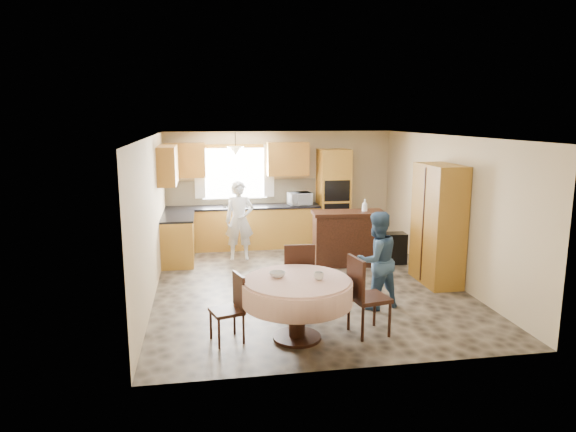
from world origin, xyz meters
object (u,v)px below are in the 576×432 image
at_px(sideboard, 348,240).
at_px(cupboard, 438,224).
at_px(chair_left, 232,304).
at_px(chair_right, 364,292).
at_px(person_sink, 239,221).
at_px(dining_table, 297,292).
at_px(oven_tower, 333,197).
at_px(chair_back, 298,275).
at_px(person_dining, 376,260).

height_order(sideboard, cupboard, cupboard).
relative_size(chair_left, chair_right, 0.83).
relative_size(sideboard, cupboard, 0.67).
distance_m(cupboard, person_sink, 3.81).
xyz_separation_m(cupboard, dining_table, (-2.77, -1.87, -0.39)).
distance_m(oven_tower, chair_right, 4.90).
relative_size(sideboard, chair_back, 1.30).
xyz_separation_m(cupboard, chair_back, (-2.59, -1.01, -0.44)).
bearing_deg(oven_tower, chair_right, -99.77).
height_order(dining_table, chair_right, chair_right).
height_order(oven_tower, person_dining, oven_tower).
height_order(dining_table, person_sink, person_sink).
xyz_separation_m(chair_left, chair_right, (1.70, -0.10, 0.10)).
xyz_separation_m(person_sink, person_dining, (1.79, -3.02, -0.05)).
xyz_separation_m(sideboard, chair_back, (-1.40, -2.30, 0.09)).
xyz_separation_m(chair_left, person_dining, (2.17, 0.80, 0.25)).
height_order(oven_tower, sideboard, oven_tower).
relative_size(cupboard, chair_back, 1.93).
distance_m(dining_table, person_dining, 1.63).
relative_size(chair_left, person_dining, 0.59).
xyz_separation_m(chair_right, person_dining, (0.48, 0.90, 0.15)).
bearing_deg(person_sink, chair_back, -76.67).
relative_size(dining_table, person_dining, 0.96).
distance_m(dining_table, chair_back, 0.89).
bearing_deg(dining_table, person_dining, 33.48).
height_order(cupboard, person_sink, cupboard).
height_order(sideboard, dining_table, sideboard).
bearing_deg(sideboard, chair_left, -123.96).
relative_size(chair_left, person_sink, 0.55).
height_order(chair_left, chair_right, chair_right).
bearing_deg(sideboard, cupboard, -43.22).
distance_m(dining_table, chair_right, 0.88).
bearing_deg(chair_left, chair_right, 69.63).
bearing_deg(cupboard, oven_tower, 110.09).
bearing_deg(chair_back, person_sink, -75.15).
bearing_deg(chair_back, chair_right, 132.04).
xyz_separation_m(dining_table, chair_left, (-0.82, 0.09, -0.14)).
bearing_deg(chair_right, sideboard, -23.15).
relative_size(sideboard, dining_table, 0.98).
bearing_deg(chair_right, chair_back, 28.04).
bearing_deg(person_sink, oven_tower, 24.30).
bearing_deg(chair_left, sideboard, 124.91).
bearing_deg(chair_back, cupboard, -155.41).
height_order(dining_table, chair_left, chair_left).
relative_size(chair_left, chair_back, 0.83).
xyz_separation_m(cupboard, person_dining, (-1.42, -0.98, -0.29)).
relative_size(sideboard, chair_right, 1.30).
height_order(oven_tower, chair_left, oven_tower).
height_order(oven_tower, cupboard, oven_tower).
bearing_deg(sideboard, dining_table, -112.48).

